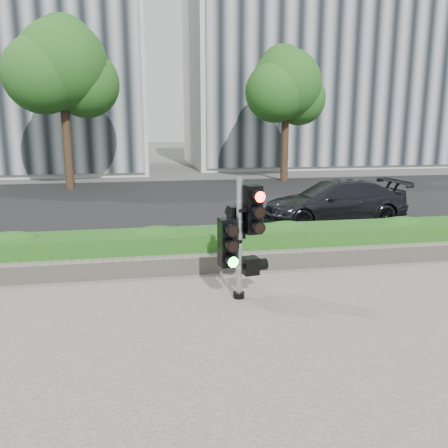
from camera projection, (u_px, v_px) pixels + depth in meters
The scene contains 11 objects.
ground at pixel (242, 309), 7.52m from camera, with size 120.00×120.00×0.00m, color #51514C.
sidewalk at pixel (291, 397), 5.11m from camera, with size 16.00×11.00×0.03m, color #9E9389.
road at pixel (183, 203), 17.13m from camera, with size 60.00×13.00×0.02m, color black.
curb at pixel (212, 252), 10.53m from camera, with size 60.00×0.25×0.12m, color gray.
stone_wall at pixel (221, 263), 9.30m from camera, with size 12.00×0.32×0.34m, color gray.
hedge at pixel (216, 246), 9.89m from camera, with size 12.00×1.00×0.68m, color #43932D.
building_right at pixel (322, 74), 32.17m from camera, with size 18.00×10.00×12.00m, color #B7B7B2.
tree_left at pixel (62, 68), 19.65m from camera, with size 4.61×4.03×7.34m.
tree_right at pixel (286, 87), 22.46m from camera, with size 4.10×3.58×6.53m.
traffic_signal at pixel (240, 232), 7.73m from camera, with size 0.73×0.58×2.02m.
car_dark at pixel (334, 202), 13.65m from camera, with size 1.73×4.25×1.23m, color black.
Camera 1 is at (-1.52, -6.89, 2.93)m, focal length 38.00 mm.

